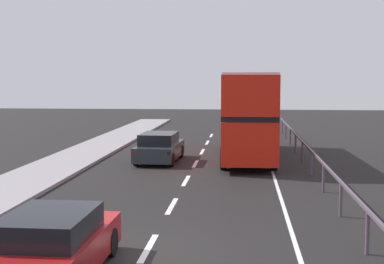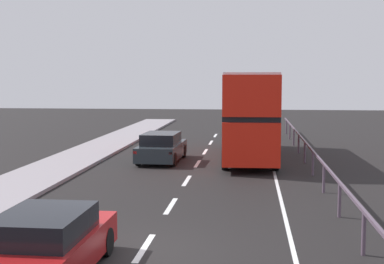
# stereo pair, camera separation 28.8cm
# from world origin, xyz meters

# --- Properties ---
(ground_plane) EXTENTS (75.03, 120.00, 0.10)m
(ground_plane) POSITION_xyz_m (0.00, 0.00, -0.05)
(ground_plane) COLOR black
(lane_paint_markings) EXTENTS (3.67, 46.00, 0.01)m
(lane_paint_markings) POSITION_xyz_m (2.14, 8.15, 0.00)
(lane_paint_markings) COLOR silver
(lane_paint_markings) RESTS_ON ground
(bridge_side_railing) EXTENTS (0.10, 42.00, 1.06)m
(bridge_side_railing) POSITION_xyz_m (5.10, 9.00, 0.86)
(bridge_side_railing) COLOR #544252
(bridge_side_railing) RESTS_ON ground
(double_decker_bus_red) EXTENTS (2.72, 10.89, 4.30)m
(double_decker_bus_red) POSITION_xyz_m (2.40, 15.72, 2.30)
(double_decker_bus_red) COLOR red
(double_decker_bus_red) RESTS_ON ground
(hatchback_car_near) EXTENTS (1.91, 4.19, 1.37)m
(hatchback_car_near) POSITION_xyz_m (-1.61, -1.81, 0.66)
(hatchback_car_near) COLOR maroon
(hatchback_car_near) RESTS_ON ground
(sedan_car_ahead) EXTENTS (1.99, 4.43, 1.41)m
(sedan_car_ahead) POSITION_xyz_m (-1.82, 14.00, 0.68)
(sedan_car_ahead) COLOR #232B30
(sedan_car_ahead) RESTS_ON ground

